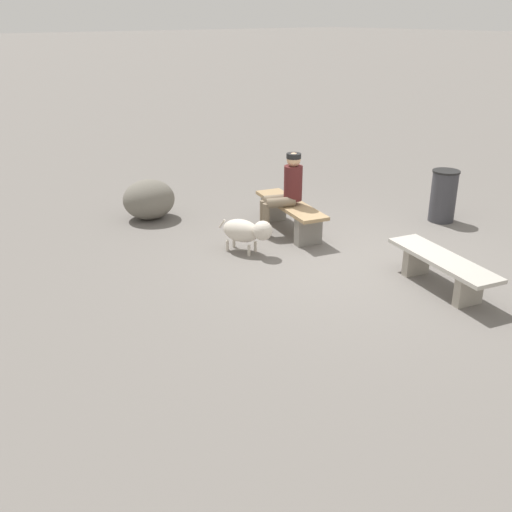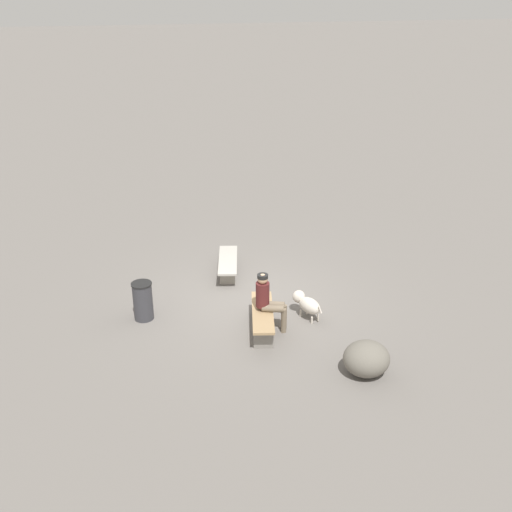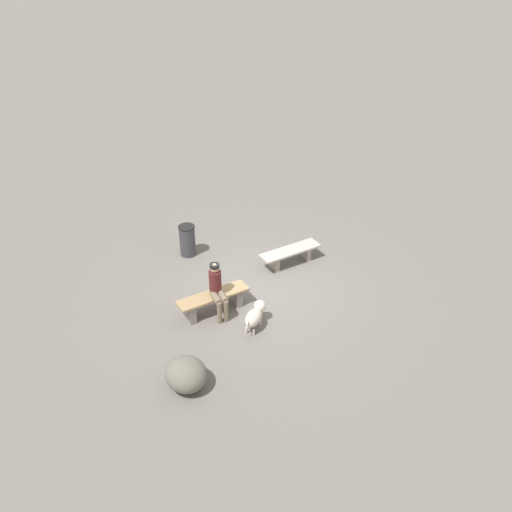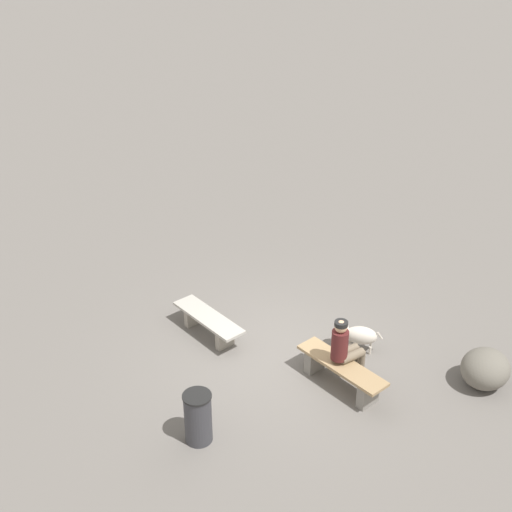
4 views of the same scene
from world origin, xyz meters
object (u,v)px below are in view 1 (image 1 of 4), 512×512
at_px(boulder, 149,199).
at_px(bench_left, 442,266).
at_px(dog, 247,231).
at_px(trash_bin, 443,196).
at_px(bench_right, 290,213).
at_px(seated_person, 286,189).

bearing_deg(boulder, bench_left, -161.91).
height_order(dog, trash_bin, trash_bin).
bearing_deg(bench_right, dog, 118.87).
xyz_separation_m(dog, trash_bin, (-0.87, -3.41, 0.10)).
bearing_deg(bench_left, seated_person, 19.05).
height_order(bench_right, seated_person, seated_person).
height_order(bench_left, dog, dog).
bearing_deg(boulder, trash_bin, -129.57).
distance_m(seated_person, trash_bin, 2.72).
height_order(dog, boulder, boulder).
distance_m(bench_left, dog, 2.73).
height_order(bench_left, boulder, boulder).
distance_m(bench_right, boulder, 2.42).
relative_size(bench_right, boulder, 2.02).
distance_m(trash_bin, boulder, 4.88).
bearing_deg(bench_right, bench_left, -163.64).
xyz_separation_m(bench_right, trash_bin, (-1.16, -2.33, 0.12)).
bearing_deg(trash_bin, dog, 75.62).
bearing_deg(dog, bench_right, 83.17).
height_order(seated_person, trash_bin, seated_person).
distance_m(bench_left, seated_person, 2.76).
relative_size(bench_right, seated_person, 1.37).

